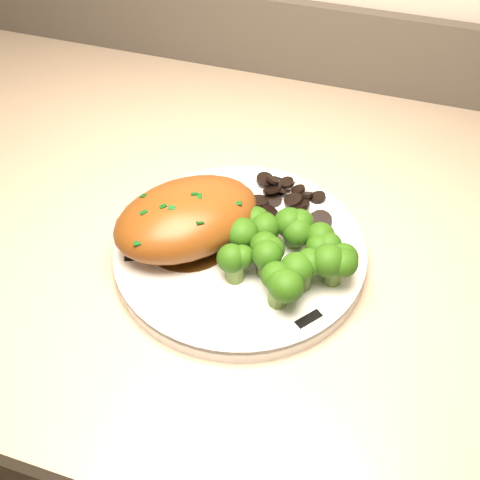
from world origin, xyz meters
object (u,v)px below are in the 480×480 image
(plate, at_px, (240,252))
(broccoli_florets, at_px, (281,252))
(chicken_breast, at_px, (193,219))
(counter, at_px, (138,371))

(plate, bearing_deg, broccoli_florets, -19.84)
(plate, bearing_deg, chicken_breast, -173.99)
(chicken_breast, distance_m, broccoli_florets, 0.10)
(counter, height_order, chicken_breast, counter)
(broccoli_florets, bearing_deg, counter, 160.57)
(counter, xyz_separation_m, plate, (0.22, -0.08, 0.48))
(counter, distance_m, plate, 0.53)
(plate, distance_m, broccoli_florets, 0.06)
(broccoli_florets, bearing_deg, plate, 160.16)
(counter, bearing_deg, plate, -19.33)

